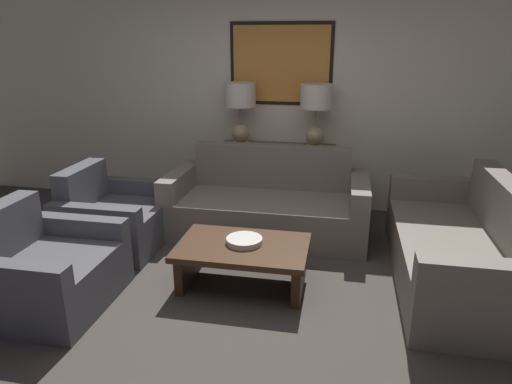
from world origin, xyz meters
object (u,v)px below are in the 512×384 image
(coffee_table, at_px, (243,256))
(couch_by_side, at_px, (461,250))
(decorative_bowl, at_px, (245,241))
(armchair_near_back_wall, at_px, (114,219))
(table_lamp_left, at_px, (240,104))
(armchair_near_camera, at_px, (46,272))
(couch_by_back_wall, at_px, (267,206))
(console_table, at_px, (276,179))
(table_lamp_right, at_px, (316,106))

(coffee_table, bearing_deg, couch_by_side, 13.23)
(decorative_bowl, bearing_deg, armchair_near_back_wall, 160.25)
(table_lamp_left, height_order, armchair_near_camera, table_lamp_left)
(couch_by_back_wall, xyz_separation_m, armchair_near_back_wall, (-1.44, -0.60, -0.02))
(console_table, bearing_deg, armchair_near_camera, -121.39)
(table_lamp_right, relative_size, couch_by_back_wall, 0.34)
(console_table, bearing_deg, table_lamp_right, 0.00)
(table_lamp_left, bearing_deg, coffee_table, -76.86)
(coffee_table, distance_m, armchair_near_camera, 1.53)
(armchair_near_camera, bearing_deg, armchair_near_back_wall, 90.00)
(console_table, xyz_separation_m, armchair_near_camera, (-1.44, -2.36, -0.13))
(table_lamp_right, relative_size, coffee_table, 0.66)
(console_table, distance_m, armchair_near_camera, 2.77)
(console_table, xyz_separation_m, decorative_bowl, (0.00, -1.78, -0.00))
(coffee_table, relative_size, decorative_bowl, 3.58)
(table_lamp_right, height_order, armchair_near_back_wall, table_lamp_right)
(couch_by_back_wall, xyz_separation_m, decorative_bowl, (0.00, -1.12, 0.11))
(table_lamp_right, relative_size, armchair_near_back_wall, 0.72)
(couch_by_back_wall, height_order, decorative_bowl, couch_by_back_wall)
(decorative_bowl, height_order, armchair_near_back_wall, armchair_near_back_wall)
(table_lamp_left, distance_m, couch_by_side, 2.78)
(couch_by_back_wall, bearing_deg, couch_by_side, -22.39)
(table_lamp_left, height_order, couch_by_side, table_lamp_left)
(table_lamp_right, distance_m, decorative_bowl, 2.03)
(table_lamp_right, xyz_separation_m, coffee_table, (-0.44, -1.81, -1.00))
(armchair_near_camera, bearing_deg, coffee_table, 20.94)
(armchair_near_camera, bearing_deg, table_lamp_right, 51.60)
(table_lamp_right, xyz_separation_m, couch_by_back_wall, (-0.43, -0.66, -0.98))
(table_lamp_right, relative_size, couch_by_side, 0.34)
(table_lamp_right, xyz_separation_m, couch_by_side, (1.34, -1.39, -0.98))
(decorative_bowl, bearing_deg, console_table, 90.07)
(couch_by_side, xyz_separation_m, decorative_bowl, (-1.77, -0.39, 0.11))
(decorative_bowl, bearing_deg, table_lamp_left, 103.65)
(couch_by_side, bearing_deg, console_table, 141.83)
(console_table, height_order, table_lamp_left, table_lamp_left)
(table_lamp_right, bearing_deg, decorative_bowl, -103.52)
(armchair_near_back_wall, xyz_separation_m, armchair_near_camera, (0.00, -1.10, 0.00))
(console_table, height_order, armchair_near_camera, console_table)
(couch_by_back_wall, xyz_separation_m, couch_by_side, (1.77, -0.73, 0.00))
(couch_by_back_wall, relative_size, decorative_bowl, 6.90)
(decorative_bowl, distance_m, armchair_near_back_wall, 1.54)
(table_lamp_left, relative_size, decorative_bowl, 2.36)
(table_lamp_right, height_order, armchair_near_camera, table_lamp_right)
(couch_by_side, relative_size, coffee_table, 1.93)
(console_table, bearing_deg, couch_by_back_wall, -90.00)
(armchair_near_camera, bearing_deg, table_lamp_left, 66.85)
(console_table, height_order, decorative_bowl, console_table)
(console_table, distance_m, table_lamp_left, 0.97)
(couch_by_back_wall, height_order, couch_by_side, same)
(couch_by_back_wall, height_order, armchair_near_back_wall, couch_by_back_wall)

